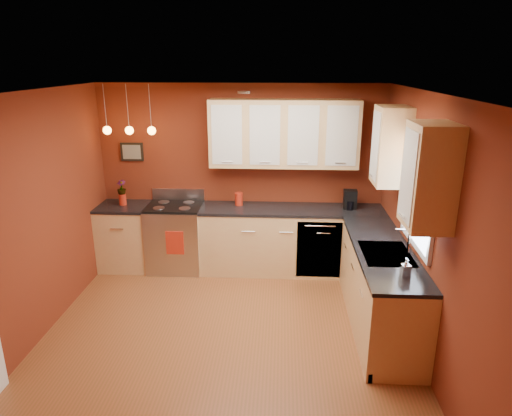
# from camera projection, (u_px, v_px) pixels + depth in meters

# --- Properties ---
(floor) EXTENTS (4.20, 4.20, 0.00)m
(floor) POSITION_uv_depth(u_px,v_px,m) (225.00, 341.00, 4.92)
(floor) COLOR brown
(floor) RESTS_ON ground
(ceiling) EXTENTS (4.00, 4.20, 0.02)m
(ceiling) POSITION_uv_depth(u_px,v_px,m) (219.00, 93.00, 4.12)
(ceiling) COLOR silver
(ceiling) RESTS_ON wall_back
(wall_back) EXTENTS (4.00, 0.02, 2.60)m
(wall_back) POSITION_uv_depth(u_px,v_px,m) (241.00, 177.00, 6.51)
(wall_back) COLOR maroon
(wall_back) RESTS_ON floor
(wall_front) EXTENTS (4.00, 0.02, 2.60)m
(wall_front) POSITION_uv_depth(u_px,v_px,m) (174.00, 360.00, 2.52)
(wall_front) COLOR maroon
(wall_front) RESTS_ON floor
(wall_left) EXTENTS (0.02, 4.20, 2.60)m
(wall_left) POSITION_uv_depth(u_px,v_px,m) (27.00, 224.00, 4.63)
(wall_left) COLOR maroon
(wall_left) RESTS_ON floor
(wall_right) EXTENTS (0.02, 4.20, 2.60)m
(wall_right) POSITION_uv_depth(u_px,v_px,m) (428.00, 232.00, 4.41)
(wall_right) COLOR maroon
(wall_right) RESTS_ON floor
(base_cabinets_back_left) EXTENTS (0.70, 0.60, 0.90)m
(base_cabinets_back_left) POSITION_uv_depth(u_px,v_px,m) (126.00, 238.00, 6.58)
(base_cabinets_back_left) COLOR tan
(base_cabinets_back_left) RESTS_ON floor
(base_cabinets_back_right) EXTENTS (2.54, 0.60, 0.90)m
(base_cabinets_back_right) POSITION_uv_depth(u_px,v_px,m) (291.00, 241.00, 6.45)
(base_cabinets_back_right) COLOR tan
(base_cabinets_back_right) RESTS_ON floor
(base_cabinets_right) EXTENTS (0.60, 2.10, 0.90)m
(base_cabinets_right) POSITION_uv_depth(u_px,v_px,m) (380.00, 288.00, 5.11)
(base_cabinets_right) COLOR tan
(base_cabinets_right) RESTS_ON floor
(counter_back_left) EXTENTS (0.70, 0.62, 0.04)m
(counter_back_left) POSITION_uv_depth(u_px,v_px,m) (123.00, 207.00, 6.43)
(counter_back_left) COLOR black
(counter_back_left) RESTS_ON base_cabinets_back_left
(counter_back_right) EXTENTS (2.54, 0.62, 0.04)m
(counter_back_right) POSITION_uv_depth(u_px,v_px,m) (292.00, 210.00, 6.30)
(counter_back_right) COLOR black
(counter_back_right) RESTS_ON base_cabinets_back_right
(counter_right) EXTENTS (0.62, 2.10, 0.04)m
(counter_right) POSITION_uv_depth(u_px,v_px,m) (383.00, 249.00, 4.97)
(counter_right) COLOR black
(counter_right) RESTS_ON base_cabinets_right
(gas_range) EXTENTS (0.76, 0.64, 1.11)m
(gas_range) POSITION_uv_depth(u_px,v_px,m) (176.00, 237.00, 6.53)
(gas_range) COLOR #B2B3B7
(gas_range) RESTS_ON floor
(dishwasher_front) EXTENTS (0.60, 0.02, 0.80)m
(dishwasher_front) POSITION_uv_depth(u_px,v_px,m) (319.00, 250.00, 6.15)
(dishwasher_front) COLOR #B2B3B7
(dishwasher_front) RESTS_ON base_cabinets_back_right
(sink) EXTENTS (0.50, 0.70, 0.33)m
(sink) POSITION_uv_depth(u_px,v_px,m) (386.00, 255.00, 4.83)
(sink) COLOR #97979C
(sink) RESTS_ON counter_right
(window) EXTENTS (0.06, 1.02, 1.22)m
(window) POSITION_uv_depth(u_px,v_px,m) (420.00, 185.00, 4.57)
(window) COLOR white
(window) RESTS_ON wall_right
(upper_cabinets_back) EXTENTS (2.00, 0.35, 0.90)m
(upper_cabinets_back) POSITION_uv_depth(u_px,v_px,m) (284.00, 134.00, 6.11)
(upper_cabinets_back) COLOR tan
(upper_cabinets_back) RESTS_ON wall_back
(upper_cabinets_right) EXTENTS (0.35, 1.95, 0.90)m
(upper_cabinets_right) POSITION_uv_depth(u_px,v_px,m) (407.00, 159.00, 4.53)
(upper_cabinets_right) COLOR tan
(upper_cabinets_right) RESTS_ON wall_right
(wall_picture) EXTENTS (0.32, 0.03, 0.26)m
(wall_picture) POSITION_uv_depth(u_px,v_px,m) (132.00, 152.00, 6.47)
(wall_picture) COLOR black
(wall_picture) RESTS_ON wall_back
(pendant_lights) EXTENTS (0.71, 0.11, 0.66)m
(pendant_lights) POSITION_uv_depth(u_px,v_px,m) (129.00, 130.00, 6.04)
(pendant_lights) COLOR #97979C
(pendant_lights) RESTS_ON ceiling
(red_canister) EXTENTS (0.12, 0.12, 0.18)m
(red_canister) POSITION_uv_depth(u_px,v_px,m) (239.00, 199.00, 6.41)
(red_canister) COLOR #B42513
(red_canister) RESTS_ON counter_back_right
(red_vase) EXTENTS (0.10, 0.10, 0.16)m
(red_vase) POSITION_uv_depth(u_px,v_px,m) (123.00, 199.00, 6.42)
(red_vase) COLOR #B42513
(red_vase) RESTS_ON counter_back_left
(flowers) EXTENTS (0.13, 0.13, 0.22)m
(flowers) POSITION_uv_depth(u_px,v_px,m) (121.00, 188.00, 6.37)
(flowers) COLOR #B42513
(flowers) RESTS_ON red_vase
(coffee_maker) EXTENTS (0.19, 0.18, 0.26)m
(coffee_maker) POSITION_uv_depth(u_px,v_px,m) (350.00, 200.00, 6.25)
(coffee_maker) COLOR black
(coffee_maker) RESTS_ON counter_back_right
(soap_pump) EXTENTS (0.10, 0.10, 0.19)m
(soap_pump) POSITION_uv_depth(u_px,v_px,m) (406.00, 268.00, 4.27)
(soap_pump) COLOR silver
(soap_pump) RESTS_ON counter_right
(dish_towel) EXTENTS (0.24, 0.02, 0.33)m
(dish_towel) POSITION_uv_depth(u_px,v_px,m) (175.00, 243.00, 6.20)
(dish_towel) COLOR #B42513
(dish_towel) RESTS_ON gas_range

